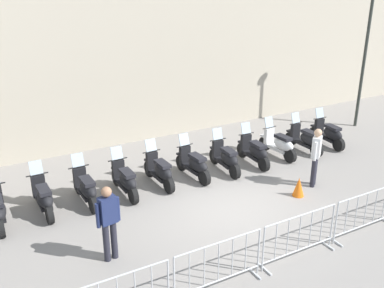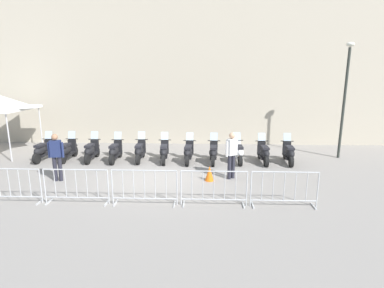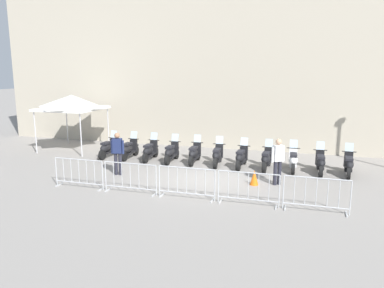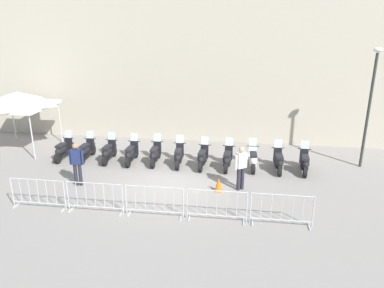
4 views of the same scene
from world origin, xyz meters
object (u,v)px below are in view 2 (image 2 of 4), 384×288
at_px(motorcycle_0, 43,151).
at_px(street_lamp, 345,89).
at_px(motorcycle_6, 188,153).
at_px(motorcycle_7, 213,153).
at_px(motorcycle_3, 115,151).
at_px(barrier_segment_4, 284,190).
at_px(motorcycle_8, 238,152).
at_px(motorcycle_9, 264,153).
at_px(motorcycle_2, 91,151).
at_px(barrier_segment_2, 144,188).
at_px(barrier_segment_0, 9,186).
at_px(motorcycle_5, 164,152).
at_px(traffic_cone, 209,173).
at_px(motorcycle_10, 289,153).
at_px(officer_near_row_end, 232,153).
at_px(officer_mid_plaza, 56,155).
at_px(barrier_segment_3, 214,189).
at_px(motorcycle_1, 68,151).
at_px(motorcycle_4, 140,151).
at_px(barrier_segment_1, 76,187).

bearing_deg(motorcycle_0, street_lamp, 4.47).
relative_size(motorcycle_6, motorcycle_7, 1.00).
xyz_separation_m(motorcycle_3, barrier_segment_4, (6.25, -4.50, 0.07)).
distance_m(motorcycle_8, barrier_segment_4, 4.64).
height_order(motorcycle_7, motorcycle_9, same).
relative_size(motorcycle_2, barrier_segment_2, 0.88).
distance_m(motorcycle_0, barrier_segment_0, 4.74).
bearing_deg(motorcycle_3, motorcycle_5, 0.51).
bearing_deg(traffic_cone, motorcycle_10, 34.27).
bearing_deg(officer_near_row_end, officer_mid_plaza, -175.30).
relative_size(motorcycle_2, barrier_segment_3, 0.88).
relative_size(motorcycle_10, traffic_cone, 3.14).
height_order(barrier_segment_3, street_lamp, street_lamp).
bearing_deg(officer_near_row_end, motorcycle_7, 106.53).
height_order(motorcycle_6, motorcycle_7, same).
relative_size(motorcycle_0, traffic_cone, 3.14).
bearing_deg(motorcycle_8, motorcycle_7, -173.90).
bearing_deg(barrier_segment_4, motorcycle_3, 144.29).
relative_size(motorcycle_2, motorcycle_9, 1.00).
distance_m(motorcycle_7, officer_mid_plaza, 6.24).
bearing_deg(motorcycle_1, officer_near_row_end, -16.85).
bearing_deg(motorcycle_4, motorcycle_9, -0.99).
bearing_deg(motorcycle_2, motorcycle_4, 1.09).
bearing_deg(motorcycle_7, barrier_segment_3, -91.47).
bearing_deg(motorcycle_4, motorcycle_5, -3.36).
height_order(motorcycle_1, barrier_segment_0, motorcycle_1).
height_order(motorcycle_3, barrier_segment_0, motorcycle_3).
relative_size(motorcycle_5, officer_mid_plaza, 1.00).
xyz_separation_m(motorcycle_3, traffic_cone, (4.13, -2.36, -0.18)).
bearing_deg(barrier_segment_0, street_lamp, 24.88).
relative_size(motorcycle_3, barrier_segment_0, 0.88).
xyz_separation_m(motorcycle_8, barrier_segment_1, (-5.28, -4.59, 0.07)).
bearing_deg(motorcycle_3, barrier_segment_1, -88.08).
height_order(motorcycle_9, officer_near_row_end, officer_near_row_end).
xyz_separation_m(motorcycle_7, officer_mid_plaza, (-5.68, -2.54, 0.53)).
bearing_deg(motorcycle_6, motorcycle_7, 0.17).
distance_m(motorcycle_6, barrier_segment_1, 5.44).
xyz_separation_m(barrier_segment_4, officer_near_row_end, (-1.32, 2.42, 0.46)).
bearing_deg(motorcycle_8, barrier_segment_0, -147.86).
xyz_separation_m(motorcycle_10, barrier_segment_4, (-1.33, -4.50, 0.07)).
distance_m(motorcycle_0, motorcycle_9, 9.77).
height_order(motorcycle_7, motorcycle_10, same).
bearing_deg(motorcycle_3, barrier_segment_0, -112.59).
distance_m(barrier_segment_2, barrier_segment_3, 2.03).
bearing_deg(barrier_segment_4, motorcycle_4, 138.46).
xyz_separation_m(motorcycle_6, officer_mid_plaza, (-4.59, -2.53, 0.53)).
height_order(motorcycle_8, traffic_cone, motorcycle_8).
distance_m(motorcycle_9, officer_near_row_end, 2.65).
bearing_deg(traffic_cone, motorcycle_7, 84.94).
relative_size(motorcycle_9, traffic_cone, 3.13).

